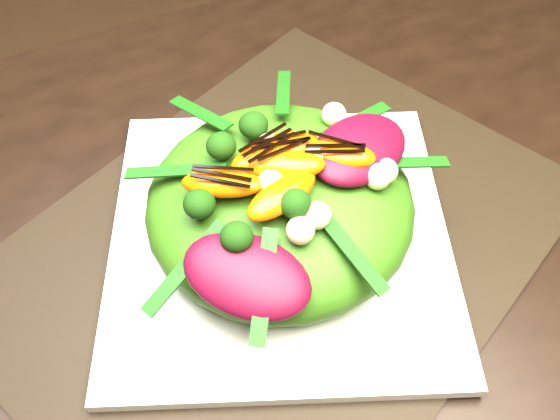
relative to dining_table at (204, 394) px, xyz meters
name	(u,v)px	position (x,y,z in m)	size (l,w,h in m)	color
dining_table	(204,394)	(0.00, 0.00, 0.00)	(1.60, 0.90, 0.75)	black
placemat	(280,242)	(0.11, 0.09, 0.02)	(0.48, 0.37, 0.00)	black
plate_base	(280,237)	(0.11, 0.09, 0.03)	(0.29, 0.29, 0.01)	white
salad_bowl	(280,227)	(0.11, 0.09, 0.04)	(0.25, 0.25, 0.02)	silver
lettuce_mound	(280,203)	(0.11, 0.09, 0.08)	(0.21, 0.21, 0.07)	#315E11
radicchio_leaf	(360,149)	(0.17, 0.08, 0.12)	(0.09, 0.06, 0.02)	#440718
orange_segment	(254,164)	(0.09, 0.10, 0.12)	(0.06, 0.02, 0.02)	#E64A03
broccoli_floret	(188,161)	(0.05, 0.12, 0.12)	(0.03, 0.03, 0.03)	black
macadamia_nut	(328,198)	(0.13, 0.05, 0.12)	(0.02, 0.02, 0.02)	beige
balsamic_drizzle	(253,157)	(0.09, 0.10, 0.13)	(0.04, 0.00, 0.00)	black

